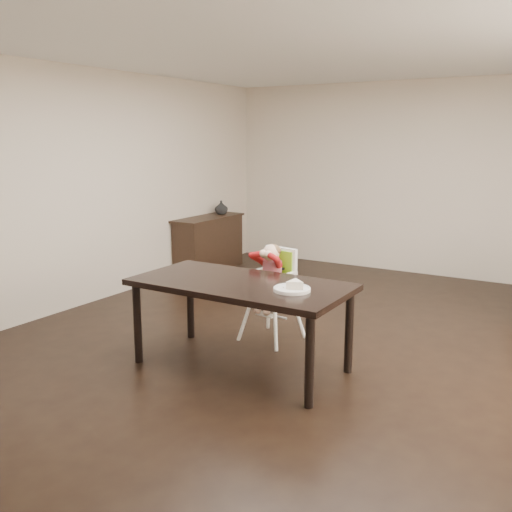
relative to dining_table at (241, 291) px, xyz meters
The scene contains 7 objects.
ground 1.06m from the dining_table, 59.26° to the left, with size 7.00×7.00×0.00m, color black.
room_walls 1.44m from the dining_table, 59.26° to the left, with size 6.02×7.02×2.71m.
dining_table is the anchor object (origin of this frame).
high_chair 0.76m from the dining_table, 98.45° to the left, with size 0.44×0.44×0.94m.
plate 0.52m from the dining_table, ahead, with size 0.30×0.30×0.08m.
sideboard 3.67m from the dining_table, 130.05° to the left, with size 0.44×1.26×0.79m.
vase 3.93m from the dining_table, 126.92° to the left, with size 0.20×0.20×0.20m, color #99999E.
Camera 1 is at (2.05, -4.55, 1.92)m, focal length 40.00 mm.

